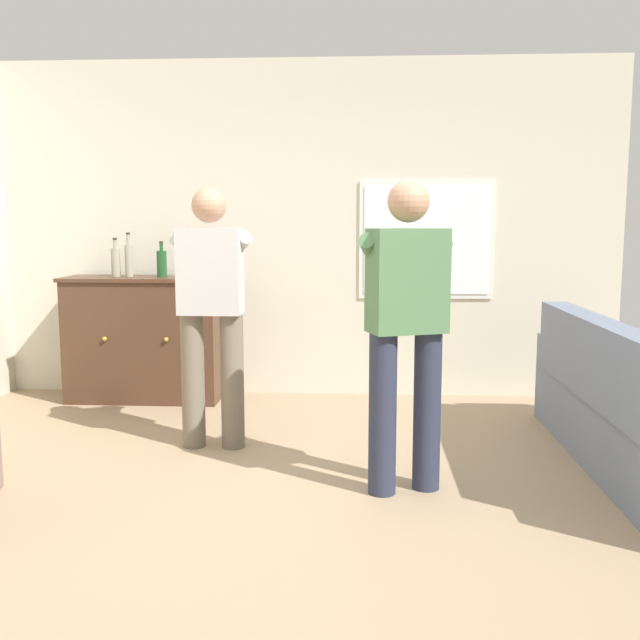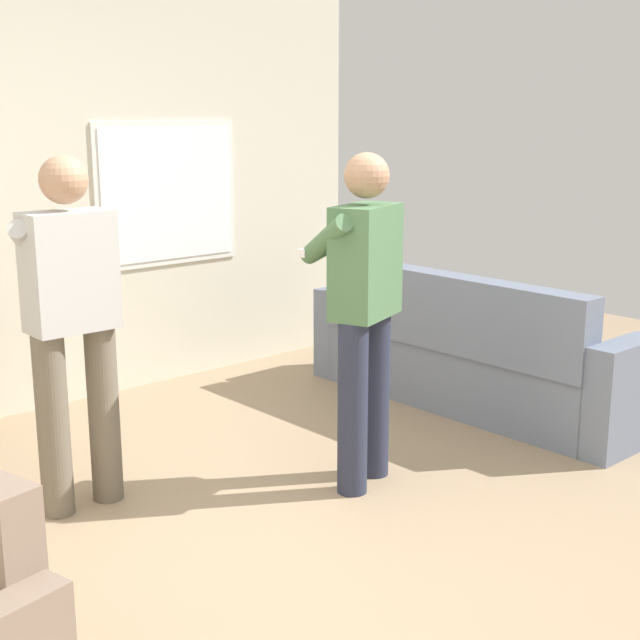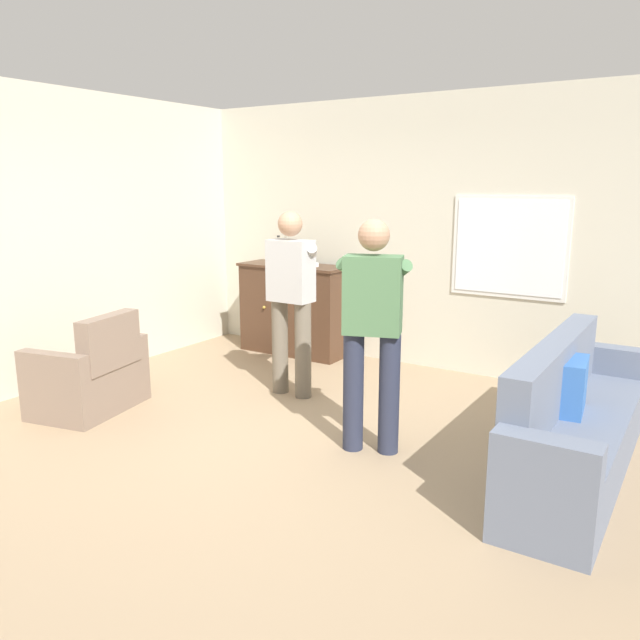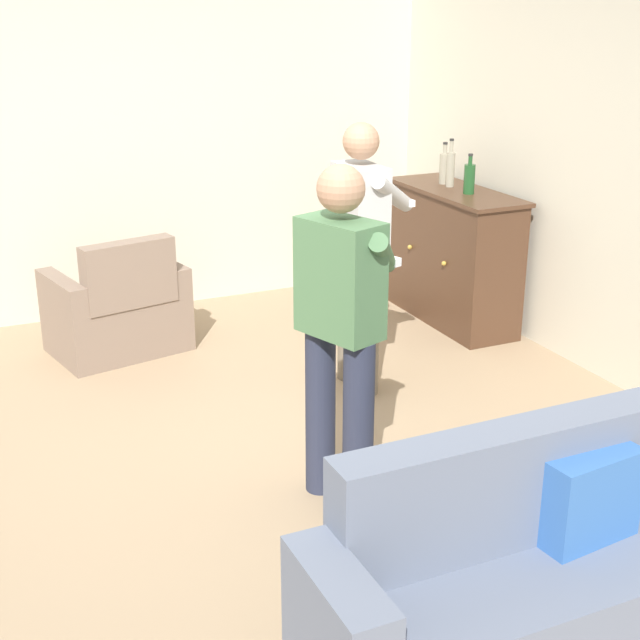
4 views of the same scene
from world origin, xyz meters
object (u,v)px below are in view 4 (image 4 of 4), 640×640
at_px(bottle_wine_green, 444,167).
at_px(person_standing_left, 361,245).
at_px(armchair, 119,313).
at_px(sideboard_cabinet, 453,256).
at_px(person_standing_right, 341,322).
at_px(bottle_spirits_clear, 450,168).
at_px(bottle_liquor_amber, 469,178).
at_px(couch, 590,562).

relative_size(bottle_wine_green, person_standing_left, 0.19).
xyz_separation_m(armchair, sideboard_cabinet, (0.40, 2.48, 0.23)).
xyz_separation_m(sideboard_cabinet, person_standing_left, (0.82, -1.21, 0.42)).
height_order(person_standing_left, person_standing_right, same).
bearing_deg(bottle_wine_green, person_standing_right, -40.99).
relative_size(armchair, person_standing_right, 0.59).
xyz_separation_m(bottle_spirits_clear, person_standing_left, (0.93, -1.22, -0.23)).
bearing_deg(person_standing_right, person_standing_left, 149.24).
bearing_deg(bottle_spirits_clear, bottle_liquor_amber, -2.54).
bearing_deg(person_standing_left, bottle_liquor_amber, 118.53).
xyz_separation_m(bottle_spirits_clear, person_standing_right, (2.13, -1.93, -0.23)).
bearing_deg(sideboard_cabinet, bottle_wine_green, 172.60).
xyz_separation_m(couch, bottle_liquor_amber, (-3.18, 1.50, 0.80)).
bearing_deg(bottle_spirits_clear, bottle_wine_green, 170.65).
bearing_deg(person_standing_left, bottle_spirits_clear, 127.37).
relative_size(couch, person_standing_right, 1.40).
bearing_deg(person_standing_left, sideboard_cabinet, 124.19).
relative_size(person_standing_left, person_standing_right, 1.00).
height_order(armchair, bottle_spirits_clear, bottle_spirits_clear).
xyz_separation_m(couch, person_standing_left, (-2.52, 0.29, 0.60)).
relative_size(bottle_wine_green, person_standing_right, 0.19).
bearing_deg(person_standing_left, bottle_wine_green, 130.23).
relative_size(bottle_wine_green, bottle_liquor_amber, 1.09).
bearing_deg(couch, armchair, -165.30).
bearing_deg(bottle_spirits_clear, sideboard_cabinet, -5.32).
distance_m(sideboard_cabinet, bottle_liquor_amber, 0.65).
distance_m(sideboard_cabinet, person_standing_left, 1.52).
height_order(armchair, person_standing_right, person_standing_right).
relative_size(sideboard_cabinet, bottle_liquor_amber, 4.42).
distance_m(sideboard_cabinet, bottle_wine_green, 0.67).
xyz_separation_m(armchair, bottle_spirits_clear, (0.29, 2.49, 0.88)).
bearing_deg(armchair, couch, 14.70).
distance_m(bottle_liquor_amber, bottle_spirits_clear, 0.28).
distance_m(sideboard_cabinet, bottle_spirits_clear, 0.66).
xyz_separation_m(couch, armchair, (-3.74, -0.98, -0.05)).
distance_m(couch, bottle_wine_green, 3.97).
bearing_deg(person_standing_left, person_standing_right, -30.76).
bearing_deg(person_standing_right, armchair, -166.96).
distance_m(couch, armchair, 3.86).
bearing_deg(bottle_liquor_amber, armchair, -102.74).
xyz_separation_m(sideboard_cabinet, bottle_spirits_clear, (-0.11, 0.01, 0.65)).
relative_size(bottle_spirits_clear, person_standing_left, 0.21).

